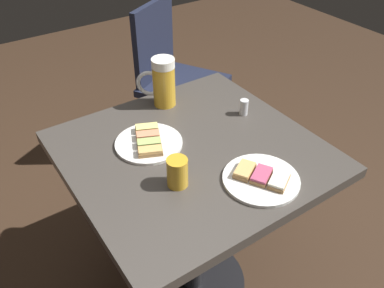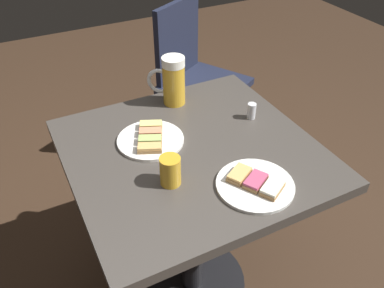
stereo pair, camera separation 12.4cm
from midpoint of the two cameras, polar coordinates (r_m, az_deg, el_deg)
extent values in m
plane|color=#382619|center=(1.79, 2.11, -19.10)|extent=(6.00, 6.00, 0.00)
cylinder|color=black|center=(1.78, 2.11, -18.96)|extent=(0.44, 0.44, 0.01)
cylinder|color=black|center=(1.50, 2.41, -11.61)|extent=(0.09, 0.09, 0.68)
cube|color=#423D38|center=(1.27, 2.81, -1.47)|extent=(0.76, 0.73, 0.04)
cylinder|color=white|center=(1.28, -3.17, 0.48)|extent=(0.21, 0.21, 0.01)
cube|color=#9E7547|center=(1.33, -3.20, 2.44)|extent=(0.08, 0.06, 0.01)
cube|color=#EFE07A|center=(1.32, -3.22, 2.80)|extent=(0.08, 0.06, 0.01)
cube|color=#9E7547|center=(1.29, -3.19, 1.41)|extent=(0.08, 0.06, 0.01)
cube|color=#EA8E66|center=(1.29, -3.21, 1.77)|extent=(0.08, 0.06, 0.01)
cube|color=#9E7547|center=(1.26, -3.18, 0.32)|extent=(0.08, 0.06, 0.01)
cube|color=#ADC66B|center=(1.26, -3.20, 0.69)|extent=(0.08, 0.06, 0.01)
cube|color=#9E7547|center=(1.23, -3.17, -0.82)|extent=(0.08, 0.06, 0.01)
cube|color=#E5B266|center=(1.22, -3.19, -0.45)|extent=(0.08, 0.06, 0.01)
cylinder|color=white|center=(1.15, 12.05, -5.85)|extent=(0.22, 0.22, 0.01)
cube|color=#9E7547|center=(1.15, 9.83, -4.56)|extent=(0.09, 0.08, 0.01)
cube|color=#E5B266|center=(1.15, 9.88, -4.19)|extent=(0.08, 0.07, 0.01)
cube|color=#9E7547|center=(1.14, 12.12, -5.45)|extent=(0.09, 0.08, 0.01)
cube|color=#BC4C70|center=(1.13, 12.19, -5.08)|extent=(0.08, 0.07, 0.01)
cube|color=#9E7547|center=(1.13, 14.46, -6.34)|extent=(0.09, 0.08, 0.01)
cube|color=white|center=(1.12, 14.54, -5.98)|extent=(0.08, 0.07, 0.01)
cylinder|color=gold|center=(1.45, -0.11, 8.36)|extent=(0.08, 0.08, 0.15)
cylinder|color=white|center=(1.40, -0.11, 11.55)|extent=(0.08, 0.08, 0.03)
torus|color=silver|center=(1.45, -2.13, 8.83)|extent=(0.08, 0.07, 0.10)
cylinder|color=gold|center=(1.11, 0.10, -3.96)|extent=(0.06, 0.06, 0.09)
cylinder|color=silver|center=(1.41, 10.98, 4.55)|extent=(0.03, 0.03, 0.06)
cylinder|color=#1E2338|center=(2.06, 4.86, -0.66)|extent=(0.03, 0.03, 0.44)
cylinder|color=#1E2338|center=(2.30, 8.81, 3.46)|extent=(0.03, 0.03, 0.44)
cylinder|color=#1E2338|center=(2.20, -2.41, 2.18)|extent=(0.03, 0.03, 0.44)
cylinder|color=#1E2338|center=(2.42, 2.00, 5.83)|extent=(0.03, 0.03, 0.44)
cube|color=#1E2338|center=(2.11, 3.55, 8.21)|extent=(0.52, 0.52, 0.04)
cube|color=#1E2338|center=(2.10, -0.35, 14.55)|extent=(0.31, 0.20, 0.39)
camera|label=1|loc=(0.06, -87.14, 2.19)|focal=37.53mm
camera|label=2|loc=(0.06, 92.86, -2.19)|focal=37.53mm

